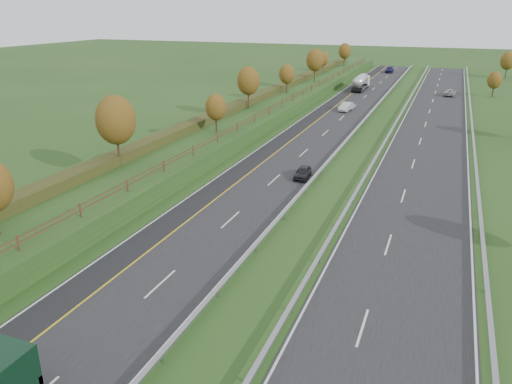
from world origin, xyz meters
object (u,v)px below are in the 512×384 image
Objects in this scene: car_dark_near at (303,172)px; car_oncoming at (450,93)px; road_tanker at (361,82)px; car_small_far at (389,70)px; car_silver_mid at (346,107)px.

car_dark_near is 67.75m from car_oncoming.
road_tanker is 2.03× the size of car_small_far.
car_dark_near is 41.11m from car_silver_mid.
road_tanker reaches higher than car_small_far.
car_small_far is 1.11× the size of car_oncoming.
car_oncoming is (14.32, 66.22, 0.04)m from car_dark_near.
road_tanker is 2.25× the size of car_oncoming.
car_oncoming reaches higher than car_dark_near.
road_tanker is 26.99m from car_silver_mid.
road_tanker is at bearing 91.57° from car_dark_near.
car_small_far is (0.00, 63.90, 0.02)m from car_silver_mid.
car_dark_near is 0.69× the size of car_small_far.
car_silver_mid is (2.06, -26.89, -1.04)m from road_tanker.
car_oncoming is at bearing 74.75° from car_dark_near.
car_silver_mid is 30.87m from car_oncoming.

